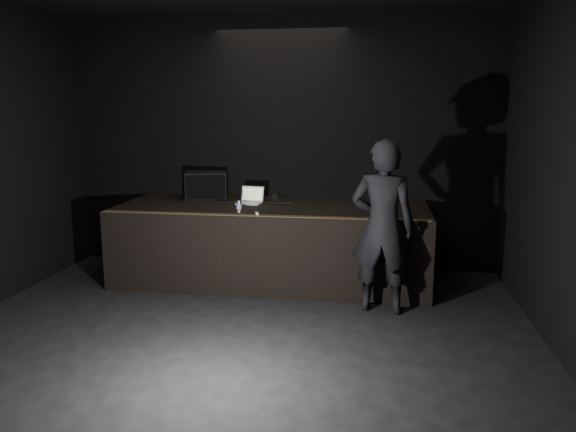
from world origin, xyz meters
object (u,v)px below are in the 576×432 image
(laptop, at_px, (251,199))
(beer_can, at_px, (239,207))
(person, at_px, (383,227))
(stage_monitor, at_px, (206,185))
(stage_riser, at_px, (272,243))

(laptop, height_order, beer_can, laptop)
(laptop, relative_size, person, 0.18)
(stage_monitor, bearing_deg, laptop, -35.55)
(stage_monitor, xyz_separation_m, laptop, (0.69, -0.27, -0.13))
(stage_riser, relative_size, laptop, 11.49)
(stage_riser, bearing_deg, stage_monitor, 157.09)
(stage_riser, xyz_separation_m, person, (1.41, -0.95, 0.46))
(beer_can, bearing_deg, stage_monitor, 125.45)
(laptop, xyz_separation_m, beer_can, (0.02, -0.72, 0.02))
(stage_riser, height_order, stage_monitor, stage_monitor)
(stage_riser, distance_m, beer_can, 0.86)
(laptop, distance_m, person, 2.05)
(stage_riser, distance_m, laptop, 0.66)
(stage_riser, xyz_separation_m, beer_can, (-0.30, -0.57, 0.58))
(stage_riser, bearing_deg, beer_can, -117.79)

